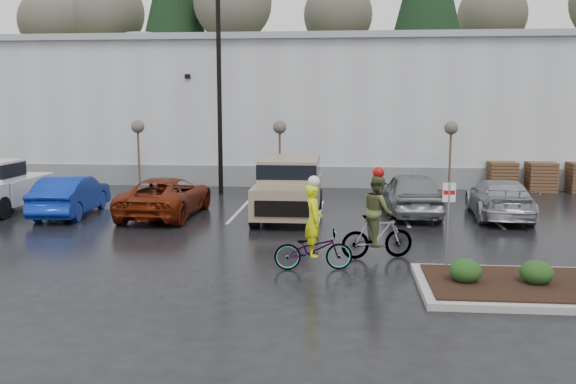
# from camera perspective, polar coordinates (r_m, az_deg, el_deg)

# --- Properties ---
(ground) EXTENTS (120.00, 120.00, 0.00)m
(ground) POSITION_cam_1_polar(r_m,az_deg,el_deg) (14.73, -0.17, -7.48)
(ground) COLOR black
(ground) RESTS_ON ground
(warehouse) EXTENTS (60.50, 15.50, 7.20)m
(warehouse) POSITION_cam_1_polar(r_m,az_deg,el_deg) (36.12, 3.09, 7.86)
(warehouse) COLOR #B9BBBE
(warehouse) RESTS_ON ground
(wooded_ridge) EXTENTS (80.00, 25.00, 6.00)m
(wooded_ridge) POSITION_cam_1_polar(r_m,az_deg,el_deg) (59.12, 3.91, 7.48)
(wooded_ridge) COLOR #27431C
(wooded_ridge) RESTS_ON ground
(lamppost) EXTENTS (0.50, 1.00, 9.22)m
(lamppost) POSITION_cam_1_polar(r_m,az_deg,el_deg) (26.68, -6.49, 11.96)
(lamppost) COLOR black
(lamppost) RESTS_ON ground
(sapling_west) EXTENTS (0.60, 0.60, 3.20)m
(sapling_west) POSITION_cam_1_polar(r_m,az_deg,el_deg) (28.69, -13.87, 5.62)
(sapling_west) COLOR #4A2E1D
(sapling_west) RESTS_ON ground
(sapling_mid) EXTENTS (0.60, 0.60, 3.20)m
(sapling_mid) POSITION_cam_1_polar(r_m,az_deg,el_deg) (27.28, -0.78, 5.73)
(sapling_mid) COLOR #4A2E1D
(sapling_mid) RESTS_ON ground
(sapling_east) EXTENTS (0.60, 0.60, 3.20)m
(sapling_east) POSITION_cam_1_polar(r_m,az_deg,el_deg) (27.53, 15.01, 5.46)
(sapling_east) COLOR #4A2E1D
(sapling_east) RESTS_ON ground
(pallet_stack_a) EXTENTS (1.20, 1.20, 1.35)m
(pallet_stack_a) POSITION_cam_1_polar(r_m,az_deg,el_deg) (29.20, 19.36, 1.38)
(pallet_stack_a) COLOR #4A2E1D
(pallet_stack_a) RESTS_ON ground
(pallet_stack_b) EXTENTS (1.20, 1.20, 1.35)m
(pallet_stack_b) POSITION_cam_1_polar(r_m,az_deg,el_deg) (29.66, 22.55, 1.32)
(pallet_stack_b) COLOR #4A2E1D
(pallet_stack_b) RESTS_ON ground
(shrub_a) EXTENTS (0.70, 0.70, 0.52)m
(shrub_a) POSITION_cam_1_polar(r_m,az_deg,el_deg) (13.86, 16.25, -7.09)
(shrub_a) COLOR #1B3813
(shrub_a) RESTS_ON curb_island
(shrub_b) EXTENTS (0.70, 0.70, 0.52)m
(shrub_b) POSITION_cam_1_polar(r_m,az_deg,el_deg) (14.23, 22.23, -6.99)
(shrub_b) COLOR #1B3813
(shrub_b) RESTS_ON curb_island
(fire_lane_sign) EXTENTS (0.30, 0.05, 2.20)m
(fire_lane_sign) POSITION_cam_1_polar(r_m,az_deg,el_deg) (14.75, 14.77, -2.13)
(fire_lane_sign) COLOR gray
(fire_lane_sign) RESTS_ON ground
(pickup_white) EXTENTS (2.10, 5.20, 1.96)m
(pickup_white) POSITION_cam_1_polar(r_m,az_deg,el_deg) (25.12, -25.03, 0.68)
(pickup_white) COLOR silver
(pickup_white) RESTS_ON ground
(car_blue) EXTENTS (1.83, 4.45, 1.43)m
(car_blue) POSITION_cam_1_polar(r_m,az_deg,el_deg) (23.14, -19.64, -0.28)
(car_blue) COLOR #0D2A99
(car_blue) RESTS_ON ground
(car_red) EXTENTS (2.49, 5.08, 1.39)m
(car_red) POSITION_cam_1_polar(r_m,az_deg,el_deg) (22.07, -11.32, -0.42)
(car_red) COLOR #661C09
(car_red) RESTS_ON ground
(suv_tan) EXTENTS (2.20, 5.10, 2.06)m
(suv_tan) POSITION_cam_1_polar(r_m,az_deg,el_deg) (21.29, 0.08, 0.34)
(suv_tan) COLOR gray
(suv_tan) RESTS_ON ground
(car_grey) EXTENTS (2.01, 4.68, 1.58)m
(car_grey) POSITION_cam_1_polar(r_m,az_deg,el_deg) (22.25, 11.43, -0.10)
(car_grey) COLOR slate
(car_grey) RESTS_ON ground
(car_far_silver) EXTENTS (2.21, 4.79, 1.36)m
(car_far_silver) POSITION_cam_1_polar(r_m,az_deg,el_deg) (22.56, 19.19, -0.58)
(car_far_silver) COLOR #9C9CA3
(car_far_silver) RESTS_ON ground
(cyclist_hivis) EXTENTS (1.97, 0.91, 2.30)m
(cyclist_hivis) POSITION_cam_1_polar(r_m,az_deg,el_deg) (14.78, 2.39, -4.58)
(cyclist_hivis) COLOR #3F3F44
(cyclist_hivis) RESTS_ON ground
(cyclist_olive) EXTENTS (1.93, 1.03, 2.40)m
(cyclist_olive) POSITION_cam_1_polar(r_m,az_deg,el_deg) (15.95, 8.36, -3.11)
(cyclist_olive) COLOR #3F3F44
(cyclist_olive) RESTS_ON ground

